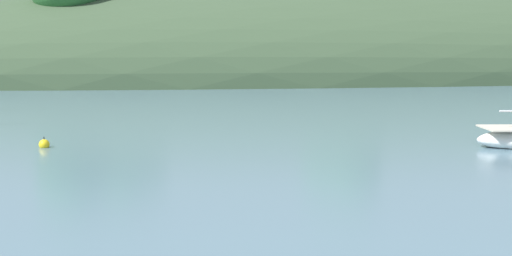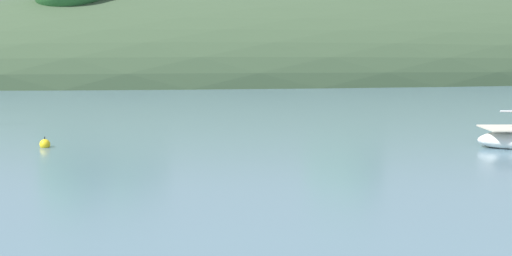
% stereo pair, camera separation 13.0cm
% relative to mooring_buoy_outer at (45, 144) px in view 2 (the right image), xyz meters
% --- Properties ---
extents(far_shoreline_hill, '(150.00, 36.00, 24.43)m').
position_rel_mooring_buoy_outer_xyz_m(far_shoreline_hill, '(32.61, 51.15, 0.02)').
color(far_shoreline_hill, '#384C33').
rests_on(far_shoreline_hill, ground).
extents(mooring_buoy_outer, '(0.44, 0.44, 0.54)m').
position_rel_mooring_buoy_outer_xyz_m(mooring_buoy_outer, '(0.00, 0.00, 0.00)').
color(mooring_buoy_outer, yellow).
rests_on(mooring_buoy_outer, ground).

